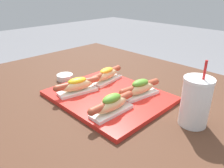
% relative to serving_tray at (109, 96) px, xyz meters
% --- Properties ---
extents(patio_table, '(1.46, 1.08, 0.71)m').
position_rel_serving_tray_xyz_m(patio_table, '(-0.05, 0.07, -0.37)').
color(patio_table, '#4C2D1E').
rests_on(patio_table, ground_plane).
extents(serving_tray, '(0.46, 0.37, 0.02)m').
position_rel_serving_tray_xyz_m(serving_tray, '(0.00, 0.00, 0.00)').
color(serving_tray, red).
rests_on(serving_tray, patio_table).
extents(hot_dog_0, '(0.09, 0.20, 0.07)m').
position_rel_serving_tray_xyz_m(hot_dog_0, '(-0.10, -0.08, 0.04)').
color(hot_dog_0, white).
rests_on(hot_dog_0, serving_tray).
extents(hot_dog_1, '(0.06, 0.21, 0.07)m').
position_rel_serving_tray_xyz_m(hot_dog_1, '(0.11, -0.09, 0.04)').
color(hot_dog_1, white).
rests_on(hot_dog_1, serving_tray).
extents(hot_dog_2, '(0.08, 0.20, 0.07)m').
position_rel_serving_tray_xyz_m(hot_dog_2, '(-0.10, 0.09, 0.04)').
color(hot_dog_2, white).
rests_on(hot_dog_2, serving_tray).
extents(hot_dog_3, '(0.08, 0.20, 0.07)m').
position_rel_serving_tray_xyz_m(hot_dog_3, '(0.10, 0.08, 0.04)').
color(hot_dog_3, white).
rests_on(hot_dog_3, serving_tray).
extents(sauce_bowl, '(0.08, 0.08, 0.03)m').
position_rel_serving_tray_xyz_m(sauce_bowl, '(-0.30, -0.02, 0.01)').
color(sauce_bowl, silver).
rests_on(sauce_bowl, patio_table).
extents(drink_cup, '(0.10, 0.10, 0.23)m').
position_rel_serving_tray_xyz_m(drink_cup, '(0.33, 0.07, 0.07)').
color(drink_cup, white).
rests_on(drink_cup, patio_table).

